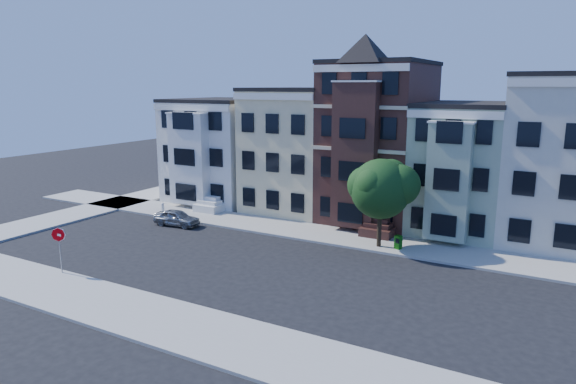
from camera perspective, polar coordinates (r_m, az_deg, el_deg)
The scene contains 14 objects.
ground at distance 29.36m, azimuth 0.07°, elevation -9.14°, with size 120.00×120.00×0.00m, color black.
far_sidewalk at distance 36.17m, azimuth 6.28°, elevation -5.02°, with size 60.00×4.00×0.15m, color #9E9B93.
near_sidewalk at distance 23.27m, azimuth -9.91°, elevation -14.99°, with size 60.00×4.00×0.15m, color #9E9B93.
cross_sidewalk at distance 43.96m, azimuth -25.89°, elevation -3.13°, with size 4.00×60.00×0.15m, color #9E9B93.
house_white at distance 48.15m, azimuth -7.16°, elevation 4.55°, with size 8.00×9.00×9.00m, color white.
house_yellow at distance 43.86m, azimuth 1.31°, elevation 4.59°, with size 7.00×9.00×10.00m, color beige.
house_brown at distance 40.96m, azimuth 10.04°, elevation 5.31°, with size 7.00×9.00×12.00m, color #3D1F1A.
house_green at distance 39.52m, azimuth 18.89°, elevation 2.43°, with size 6.00×9.00×9.00m, color #96A88C.
house_cream at distance 38.78m, azimuth 29.20°, elevation 2.89°, with size 8.00×9.00×11.00m, color beige.
street_tree at distance 33.40m, azimuth 10.25°, elevation -0.11°, with size 6.13×6.13×7.13m, color #1E471A, non-canonical shape.
parked_car at distance 39.90m, azimuth -12.27°, elevation -2.81°, with size 1.47×3.64×1.24m, color gray.
newspaper_box at distance 33.89m, azimuth 12.15°, elevation -5.47°, with size 0.40×0.35×0.88m, color #0F5A0C.
fire_hydrant at distance 43.52m, azimuth -13.73°, elevation -1.83°, with size 0.24×0.24×0.69m, color silver.
stop_sign at distance 31.45m, azimuth -24.02°, elevation -5.64°, with size 0.81×0.11×2.95m, color #C00007, non-canonical shape.
Camera 1 is at (13.35, -23.96, 10.49)m, focal length 32.00 mm.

